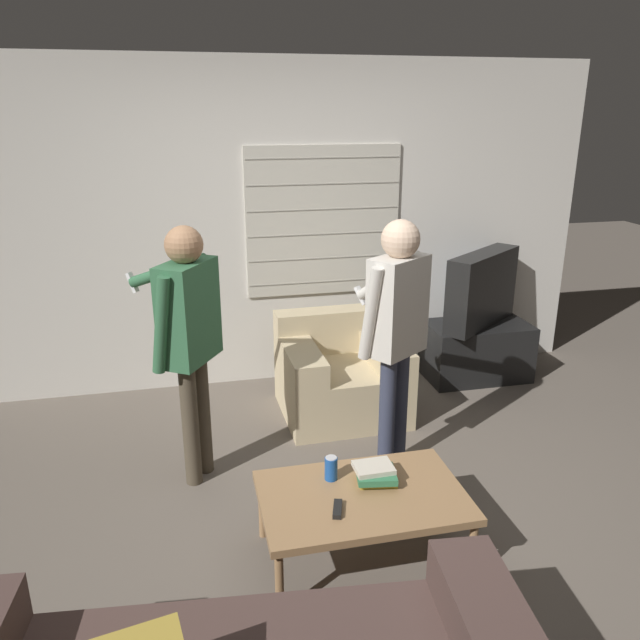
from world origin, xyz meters
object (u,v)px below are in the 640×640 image
object	(u,v)px
tv	(482,289)
soda_can	(331,468)
person_left_standing	(188,326)
coffee_table	(362,500)
book_stack	(376,474)
person_right_standing	(396,318)
spare_remote	(337,509)
armchair_beige	(340,374)

from	to	relation	value
tv	soda_can	bearing A→B (deg)	9.82
person_left_standing	soda_can	xyz separation A→B (m)	(0.66, -0.79, -0.55)
coffee_table	person_left_standing	xyz separation A→B (m)	(-0.78, 0.95, 0.65)
person_left_standing	book_stack	size ratio (longest dim) A/B	6.94
tv	coffee_table	bearing A→B (deg)	14.34
person_right_standing	book_stack	bearing A→B (deg)	-149.06
tv	book_stack	xyz separation A→B (m)	(-1.49, -1.87, -0.35)
coffee_table	spare_remote	bearing A→B (deg)	-145.12
armchair_beige	spare_remote	world-z (taller)	armchair_beige
coffee_table	tv	distance (m)	2.55
tv	person_right_standing	bearing A→B (deg)	8.49
coffee_table	book_stack	xyz separation A→B (m)	(0.09, 0.09, 0.08)
book_stack	soda_can	size ratio (longest dim) A/B	1.80
armchair_beige	coffee_table	world-z (taller)	armchair_beige
coffee_table	soda_can	xyz separation A→B (m)	(-0.12, 0.16, 0.10)
coffee_table	spare_remote	xyz separation A→B (m)	(-0.16, -0.11, 0.05)
armchair_beige	tv	xyz separation A→B (m)	(1.27, 0.34, 0.48)
coffee_table	soda_can	world-z (taller)	soda_can
soda_can	coffee_table	bearing A→B (deg)	-52.82
coffee_table	person_left_standing	world-z (taller)	person_left_standing
tv	spare_remote	bearing A→B (deg)	13.22
person_right_standing	soda_can	distance (m)	1.00
armchair_beige	book_stack	world-z (taller)	armchair_beige
tv	soda_can	world-z (taller)	tv
armchair_beige	soda_can	world-z (taller)	armchair_beige
coffee_table	person_right_standing	xyz separation A→B (m)	(0.43, 0.79, 0.65)
armchair_beige	tv	world-z (taller)	tv
book_stack	spare_remote	world-z (taller)	book_stack
person_left_standing	soda_can	bearing A→B (deg)	-107.99
book_stack	soda_can	world-z (taller)	soda_can
spare_remote	book_stack	bearing A→B (deg)	55.41
coffee_table	book_stack	size ratio (longest dim) A/B	4.46
armchair_beige	coffee_table	size ratio (longest dim) A/B	0.88
armchair_beige	book_stack	xyz separation A→B (m)	(-0.21, -1.53, 0.13)
soda_can	spare_remote	distance (m)	0.28
tv	book_stack	world-z (taller)	tv
tv	spare_remote	world-z (taller)	tv
armchair_beige	soda_can	distance (m)	1.52
soda_can	spare_remote	xyz separation A→B (m)	(-0.03, -0.27, -0.05)
tv	soda_can	xyz separation A→B (m)	(-1.70, -1.80, -0.33)
coffee_table	person_right_standing	bearing A→B (deg)	61.79
armchair_beige	spare_remote	bearing A→B (deg)	73.74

